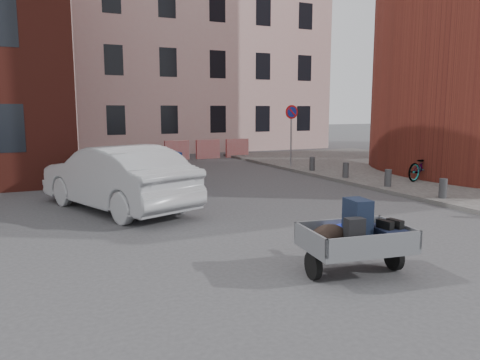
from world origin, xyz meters
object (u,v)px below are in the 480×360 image
trailer (355,237)px  silver_car (116,178)px  bicycle (424,166)px  dumpster (129,172)px

trailer → silver_car: silver_car is taller
silver_car → bicycle: silver_car is taller
silver_car → bicycle: size_ratio=2.66×
dumpster → silver_car: size_ratio=0.60×
trailer → silver_car: bearing=118.5°
bicycle → trailer: bearing=114.8°
trailer → bicycle: bearing=45.8°
dumpster → bicycle: (9.78, -2.54, -0.01)m
dumpster → silver_car: (-0.81, -2.47, 0.21)m
silver_car → bicycle: bearing=158.6°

